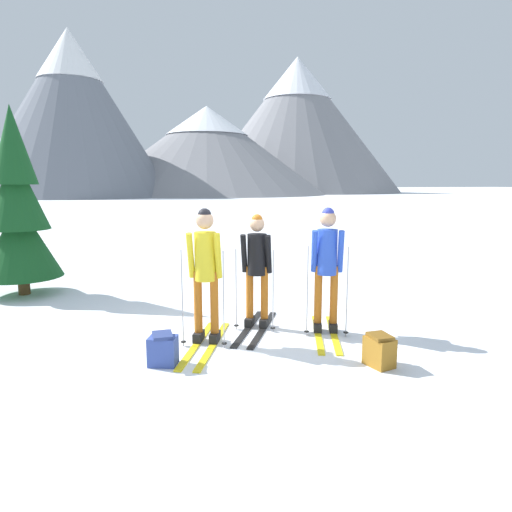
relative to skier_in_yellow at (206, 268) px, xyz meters
The scene contains 8 objects.
ground_plane 1.19m from the skier_in_yellow, 15.41° to the left, with size 400.00×400.00×0.00m, color white.
skier_in_yellow is the anchor object (origin of this frame).
skier_in_black 0.94m from the skier_in_yellow, 27.36° to the left, with size 1.09×1.63×1.67m.
skier_in_blue 1.70m from the skier_in_yellow, ahead, with size 0.88×1.63×1.78m.
pine_tree_near 4.65m from the skier_in_yellow, 128.30° to the left, with size 1.46×1.46×3.52m.
backpack_on_snow_front 2.38m from the skier_in_yellow, 37.80° to the right, with size 0.30×0.36×0.38m.
backpack_on_snow_beside 1.21m from the skier_in_yellow, 136.10° to the right, with size 0.39×0.34×0.38m.
mountain_ridge_distant 85.71m from the skier_in_yellow, 81.47° to the left, with size 113.12×60.55×29.87m.
Camera 1 is at (-1.65, -5.90, 2.10)m, focal length 31.73 mm.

